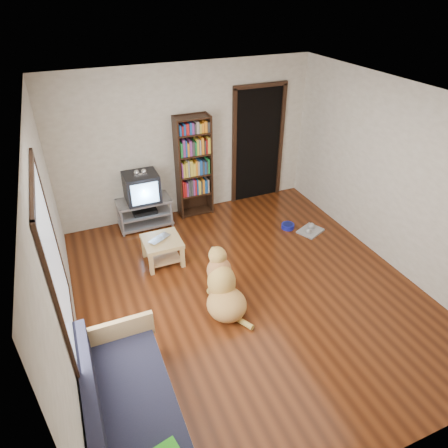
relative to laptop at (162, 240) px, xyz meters
name	(u,v)px	position (x,y,z in m)	size (l,w,h in m)	color
ground	(248,291)	(0.90, -1.09, -0.41)	(5.00, 5.00, 0.00)	#5E2810
ceiling	(256,102)	(0.90, -1.09, 2.19)	(5.00, 5.00, 0.00)	white
wall_back	(187,142)	(0.90, 1.41, 0.89)	(4.50, 4.50, 0.00)	silver
wall_front	(405,370)	(0.90, -3.59, 0.89)	(4.50, 4.50, 0.00)	silver
wall_left	(55,253)	(-1.35, -1.09, 0.89)	(5.00, 5.00, 0.00)	silver
wall_right	(396,179)	(3.15, -1.09, 0.89)	(5.00, 5.00, 0.00)	silver
laptop	(162,240)	(0.00, 0.00, 0.00)	(0.35, 0.22, 0.03)	silver
dog_bowl	(288,226)	(2.23, 0.12, -0.37)	(0.22, 0.22, 0.08)	#151B95
grey_rag	(310,231)	(2.53, -0.13, -0.40)	(0.40, 0.32, 0.03)	#A2A2A2
window	(55,264)	(-1.34, -1.59, 1.09)	(0.03, 1.46, 1.70)	white
doorway	(258,142)	(2.25, 1.39, 0.71)	(1.03, 0.05, 2.19)	black
tv_stand	(145,212)	(0.00, 1.16, -0.14)	(0.90, 0.45, 0.50)	#99999E
crt_tv	(141,187)	(0.00, 1.18, 0.33)	(0.55, 0.52, 0.58)	black
bookshelf	(193,162)	(0.95, 1.25, 0.59)	(0.60, 0.30, 1.80)	black
sofa	(131,415)	(-0.98, -2.47, -0.15)	(0.80, 1.80, 0.80)	tan
coffee_table	(162,246)	(0.00, 0.03, -0.13)	(0.55, 0.55, 0.40)	tan
dog	(223,289)	(0.46, -1.22, -0.11)	(0.55, 1.00, 0.82)	tan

